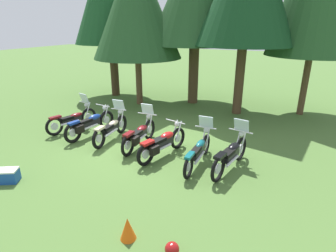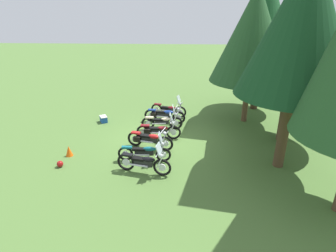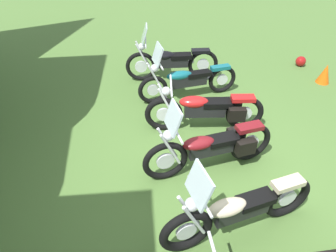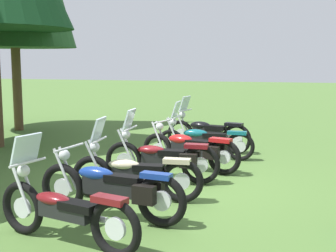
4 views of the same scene
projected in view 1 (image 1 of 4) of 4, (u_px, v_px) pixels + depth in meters
ground_plane at (138, 148)px, 9.39m from camera, size 80.00×80.00×0.00m
motorcycle_0 at (73, 119)px, 10.85m from camera, size 0.80×2.20×1.37m
motorcycle_1 at (90, 124)px, 10.26m from camera, size 0.79×2.40×1.03m
motorcycle_2 at (111, 128)px, 9.88m from camera, size 0.64×2.25×1.37m
motorcycle_3 at (139, 134)px, 9.28m from camera, size 0.74×2.26×1.38m
motorcycle_4 at (162, 143)px, 8.60m from camera, size 0.98×2.25×1.02m
motorcycle_5 at (199, 150)px, 8.12m from camera, size 0.68×2.31×1.34m
motorcycle_6 at (231, 154)px, 7.82m from camera, size 0.78×2.25×1.38m
pine_tree_1 at (136, 4)px, 12.94m from camera, size 4.36×4.36×7.36m
picnic_cooler at (8, 176)px, 7.30m from camera, size 0.62×0.56×0.36m
traffic_cone at (128, 229)px, 5.32m from camera, size 0.32×0.32×0.48m
dropped_helmet at (172, 249)px, 4.97m from camera, size 0.27×0.27×0.27m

